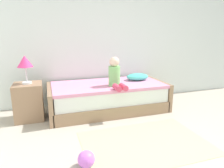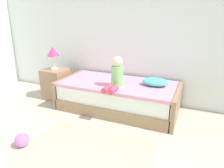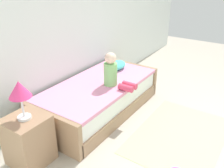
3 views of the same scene
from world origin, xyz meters
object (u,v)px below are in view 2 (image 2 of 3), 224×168
Objects in this scene: nightstand at (56,84)px; pillow at (155,82)px; table_lamp at (53,52)px; bed at (118,96)px; child_figure at (116,75)px; toy_ball at (22,140)px.

pillow is (1.99, 0.10, 0.26)m from nightstand.
table_lamp is at bearing -177.11° from pillow.
bed is 4.80× the size of pillow.
bed is 4.14× the size of child_figure.
table_lamp reaches higher than toy_ball.
child_figure is at bearing -9.17° from nightstand.
nightstand is 0.64m from table_lamp.
bed is at bearing 65.40° from toy_ball.
child_figure is 1.16× the size of pillow.
nightstand is 2.01m from pillow.
pillow is 2.18m from toy_ball.
nightstand is (-1.35, -0.00, 0.05)m from bed.
table_lamp is 2.43× the size of toy_ball.
table_lamp reaches higher than bed.
pillow is (0.64, 0.10, 0.32)m from bed.
child_figure is 1.64m from toy_ball.
pillow reaches higher than bed.
nightstand is 1.33× the size of table_lamp.
table_lamp is at bearing 170.83° from child_figure.
toy_ball is (0.64, -1.54, -0.84)m from table_lamp.
pillow is at bearing 29.91° from child_figure.
bed is 3.52× the size of nightstand.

